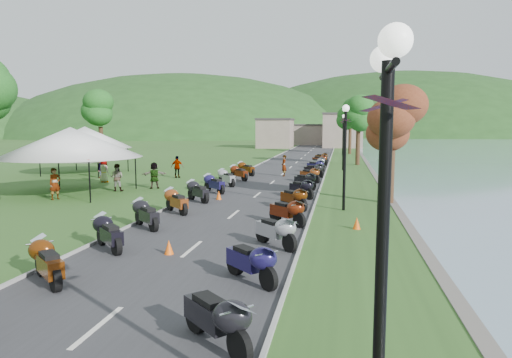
# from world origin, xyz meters

# --- Properties ---
(road) EXTENTS (7.00, 120.00, 0.02)m
(road) POSITION_xyz_m (0.00, 40.00, 0.01)
(road) COLOR #353537
(road) RESTS_ON ground
(hills_backdrop) EXTENTS (360.00, 120.00, 76.00)m
(hills_backdrop) POSITION_xyz_m (0.00, 200.00, 0.00)
(hills_backdrop) COLOR #285621
(hills_backdrop) RESTS_ON ground
(far_building) EXTENTS (18.00, 16.00, 5.00)m
(far_building) POSITION_xyz_m (-2.00, 85.00, 2.50)
(far_building) COLOR gray
(far_building) RESTS_ON ground
(moto_row_left) EXTENTS (2.60, 41.34, 1.10)m
(moto_row_left) POSITION_xyz_m (-2.72, 12.64, 0.55)
(moto_row_left) COLOR #331411
(moto_row_left) RESTS_ON ground
(moto_row_right) EXTENTS (2.60, 45.22, 1.10)m
(moto_row_right) POSITION_xyz_m (2.60, 25.07, 0.55)
(moto_row_right) COLOR #331411
(moto_row_right) RESTS_ON ground
(streetlamp_near) EXTENTS (1.40, 1.40, 5.00)m
(streetlamp_near) POSITION_xyz_m (5.30, 0.89, 2.50)
(streetlamp_near) COLOR black
(streetlamp_near) RESTS_ON ground
(vendor_tent_main) EXTENTS (5.53, 5.53, 4.00)m
(vendor_tent_main) POSITION_xyz_m (-11.05, 20.57, 2.00)
(vendor_tent_main) COLOR silver
(vendor_tent_main) RESTS_ON ground
(vendor_tent_side) EXTENTS (5.09, 5.09, 4.00)m
(vendor_tent_side) POSITION_xyz_m (-16.41, 31.01, 2.00)
(vendor_tent_side) COLOR silver
(vendor_tent_side) RESTS_ON ground
(tree_lakeside) EXTENTS (2.30, 2.30, 6.39)m
(tree_lakeside) POSITION_xyz_m (7.39, 20.53, 3.20)
(tree_lakeside) COLOR #267022
(tree_lakeside) RESTS_ON ground
(pedestrian_a) EXTENTS (0.72, 0.79, 1.77)m
(pedestrian_a) POSITION_xyz_m (-10.74, 18.39, 0.00)
(pedestrian_a) COLOR slate
(pedestrian_a) RESTS_ON ground
(pedestrian_b) EXTENTS (0.91, 0.60, 1.72)m
(pedestrian_b) POSITION_xyz_m (-8.95, 22.05, 0.00)
(pedestrian_b) COLOR slate
(pedestrian_b) RESTS_ON ground
(pedestrian_c) EXTENTS (0.91, 1.14, 1.64)m
(pedestrian_c) POSITION_xyz_m (-13.77, 28.45, 0.00)
(pedestrian_c) COLOR slate
(pedestrian_c) RESTS_ON ground
(traffic_cone_near) EXTENTS (0.31, 0.31, 0.48)m
(traffic_cone_near) POSITION_xyz_m (-0.52, 9.28, 0.24)
(traffic_cone_near) COLOR #F2590C
(traffic_cone_near) RESTS_ON ground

